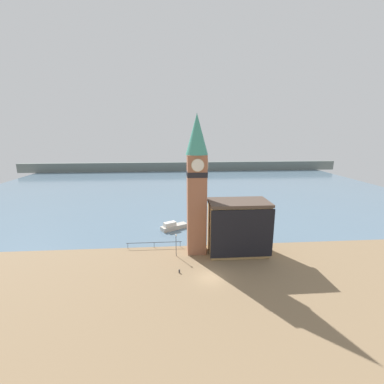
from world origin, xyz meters
name	(u,v)px	position (x,y,z in m)	size (l,w,h in m)	color
ground_plane	(210,278)	(0.00, 0.00, 0.00)	(160.00, 160.00, 0.00)	#846B4C
water	(186,185)	(0.00, 71.56, 0.00)	(160.00, 120.00, 0.00)	slate
far_shoreline	(182,167)	(0.00, 111.56, 2.50)	(180.00, 3.00, 5.00)	slate
pier_railing	(154,243)	(-9.26, 11.31, 0.95)	(10.66, 0.08, 1.09)	#232328
clock_tower	(197,182)	(-1.24, 9.17, 13.29)	(3.86, 3.86, 24.95)	#935B42
pier_building	(238,227)	(6.25, 8.15, 4.94)	(10.88, 6.43, 9.85)	tan
boat_near	(173,226)	(-5.54, 20.67, 0.69)	(6.39, 4.75, 1.88)	#B7B2A8
mooring_bollard_near	(179,271)	(-4.66, 1.79, 0.32)	(0.25, 0.25, 0.59)	#2D2D33
lamp_post	(176,241)	(-5.06, 7.53, 2.89)	(0.32, 0.32, 4.17)	#2D2D33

